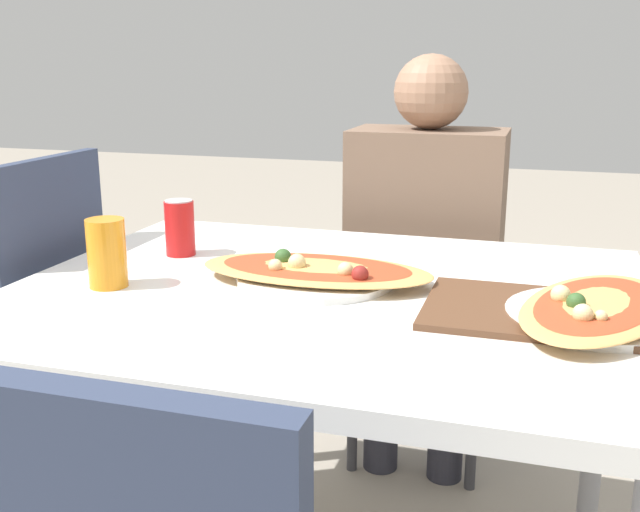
# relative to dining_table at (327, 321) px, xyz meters

# --- Properties ---
(dining_table) EXTENTS (1.21, 0.97, 0.73)m
(dining_table) POSITION_rel_dining_table_xyz_m (0.00, 0.00, 0.00)
(dining_table) COLOR white
(dining_table) RESTS_ON ground_plane
(chair_far_seated) EXTENTS (0.40, 0.40, 0.95)m
(chair_far_seated) POSITION_rel_dining_table_xyz_m (0.08, 0.82, -0.13)
(chair_far_seated) COLOR #2D3851
(chair_far_seated) RESTS_ON ground_plane
(chair_side_left) EXTENTS (0.40, 0.40, 0.95)m
(chair_side_left) POSITION_rel_dining_table_xyz_m (-0.79, 0.08, -0.13)
(chair_side_left) COLOR #2D3851
(chair_side_left) RESTS_ON ground_plane
(person_seated) EXTENTS (0.42, 0.28, 1.18)m
(person_seated) POSITION_rel_dining_table_xyz_m (0.08, 0.70, 0.03)
(person_seated) COLOR #2D2D38
(person_seated) RESTS_ON ground_plane
(pizza_main) EXTENTS (0.47, 0.31, 0.06)m
(pizza_main) POSITION_rel_dining_table_xyz_m (-0.03, 0.04, 0.09)
(pizza_main) COLOR white
(pizza_main) RESTS_ON dining_table
(soda_can) EXTENTS (0.07, 0.07, 0.12)m
(soda_can) POSITION_rel_dining_table_xyz_m (-0.39, 0.15, 0.13)
(soda_can) COLOR red
(soda_can) RESTS_ON dining_table
(drink_glass) EXTENTS (0.07, 0.07, 0.13)m
(drink_glass) POSITION_rel_dining_table_xyz_m (-0.41, -0.11, 0.13)
(drink_glass) COLOR orange
(drink_glass) RESTS_ON dining_table
(serving_tray) EXTENTS (0.47, 0.28, 0.01)m
(serving_tray) POSITION_rel_dining_table_xyz_m (0.44, -0.04, 0.07)
(serving_tray) COLOR brown
(serving_tray) RESTS_ON dining_table
(pizza_second) EXTENTS (0.34, 0.48, 0.06)m
(pizza_second) POSITION_rel_dining_table_xyz_m (0.49, -0.04, 0.09)
(pizza_second) COLOR white
(pizza_second) RESTS_ON dining_table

